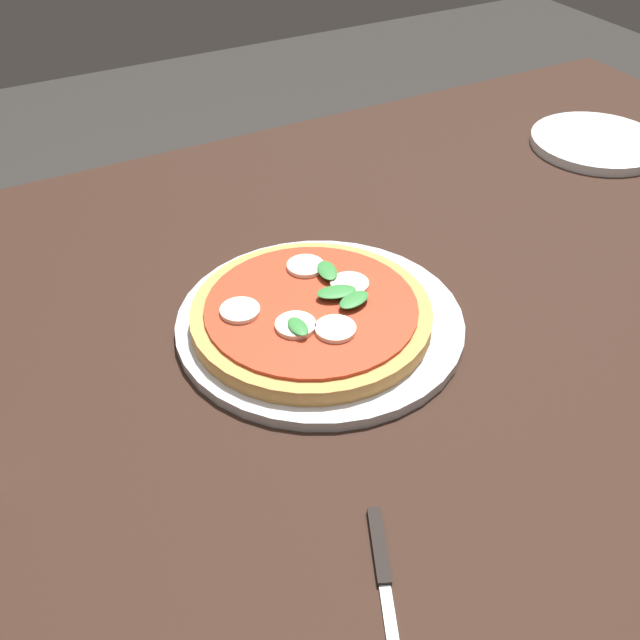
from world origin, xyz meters
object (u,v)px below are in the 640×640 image
dining_table (378,377)px  pizza (311,314)px  plate_white (597,142)px  serving_tray (320,323)px  knife (385,585)px

dining_table → pizza: (-0.08, 0.01, 0.12)m
pizza → plate_white: size_ratio=1.28×
serving_tray → pizza: pizza is taller
serving_tray → plate_white: bearing=17.6°
serving_tray → knife: bearing=-109.4°
serving_tray → pizza: size_ratio=1.21×
serving_tray → plate_white: plate_white is taller
plate_white → knife: plate_white is taller
plate_white → pizza: bearing=-162.6°
dining_table → plate_white: 0.56m
dining_table → knife: knife is taller
dining_table → pizza: bearing=171.3°
knife → serving_tray: bearing=70.6°
plate_white → knife: bearing=-144.9°
plate_white → knife: size_ratio=1.13×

